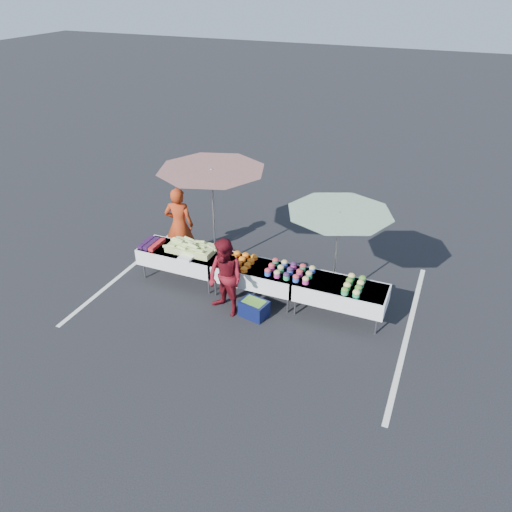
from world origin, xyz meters
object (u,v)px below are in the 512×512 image
at_px(vendor, 179,225).
at_px(umbrella_left, 212,178).
at_px(umbrella_right, 339,221).
at_px(storage_bin, 254,308).
at_px(table_left, 181,257).
at_px(table_center, 256,273).
at_px(customer, 225,278).
at_px(table_right, 340,292).

relative_size(vendor, umbrella_left, 0.72).
xyz_separation_m(umbrella_left, umbrella_right, (2.93, -0.40, -0.28)).
xyz_separation_m(vendor, storage_bin, (2.49, -1.41, -0.74)).
bearing_deg(umbrella_right, table_left, -173.22).
distance_m(table_center, umbrella_left, 2.27).
bearing_deg(table_left, vendor, 121.27).
xyz_separation_m(table_left, customer, (1.46, -0.75, 0.24)).
relative_size(customer, umbrella_right, 0.78).
bearing_deg(umbrella_left, customer, -56.48).
distance_m(vendor, umbrella_right, 3.97).
height_order(table_left, umbrella_left, umbrella_left).
relative_size(table_right, customer, 1.13).
height_order(table_center, umbrella_left, umbrella_left).
height_order(umbrella_left, umbrella_right, umbrella_left).
height_order(table_right, umbrella_left, umbrella_left).
xyz_separation_m(table_center, storage_bin, (0.23, -0.65, -0.40)).
relative_size(table_left, customer, 1.13).
relative_size(customer, storage_bin, 2.72).
height_order(table_right, storage_bin, table_right).
height_order(table_center, umbrella_right, umbrella_right).
bearing_deg(table_left, umbrella_left, 61.70).
bearing_deg(vendor, storage_bin, 137.16).
xyz_separation_m(table_center, umbrella_left, (-1.37, 0.80, 1.62)).
xyz_separation_m(table_left, table_right, (3.60, 0.00, 0.00)).
bearing_deg(table_center, vendor, 161.37).
height_order(table_right, customer, customer).
relative_size(table_center, storage_bin, 3.07).
xyz_separation_m(table_left, umbrella_right, (3.36, 0.40, 1.34)).
bearing_deg(storage_bin, table_center, 121.51).
bearing_deg(storage_bin, umbrella_left, 149.81).
distance_m(table_right, customer, 2.28).
xyz_separation_m(table_right, vendor, (-4.06, 0.76, 0.34)).
distance_m(umbrella_right, storage_bin, 2.43).
distance_m(table_right, vendor, 4.15).
bearing_deg(table_center, umbrella_left, 149.71).
bearing_deg(customer, table_center, 87.06).
height_order(table_center, storage_bin, table_center).
bearing_deg(umbrella_left, table_right, -14.17).
relative_size(table_right, vendor, 1.01).
bearing_deg(table_right, storage_bin, -157.51).
height_order(umbrella_right, storage_bin, umbrella_right).
bearing_deg(table_center, storage_bin, -70.49).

